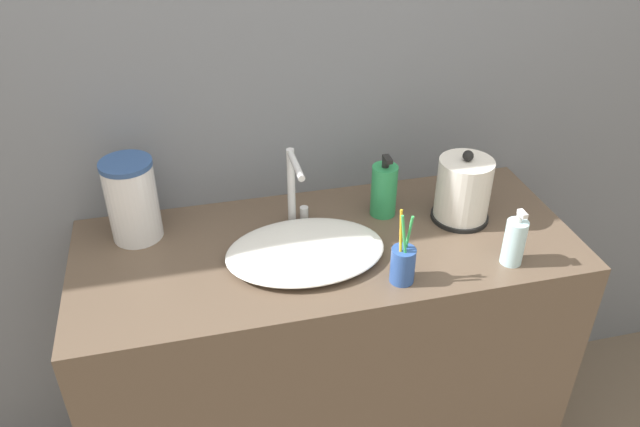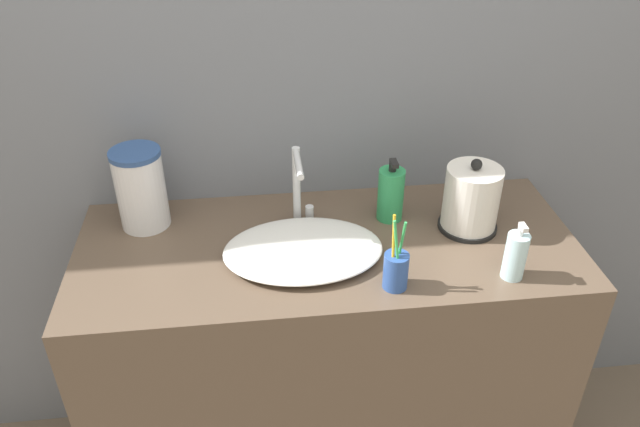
{
  "view_description": "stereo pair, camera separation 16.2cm",
  "coord_description": "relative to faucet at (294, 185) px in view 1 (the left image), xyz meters",
  "views": [
    {
      "loc": [
        -0.34,
        -1.04,
        1.9
      ],
      "look_at": [
        -0.02,
        0.28,
        1.01
      ],
      "focal_mm": 35.0,
      "sensor_mm": 36.0,
      "label": 1
    },
    {
      "loc": [
        -0.18,
        -1.07,
        1.9
      ],
      "look_at": [
        -0.02,
        0.28,
        1.01
      ],
      "focal_mm": 35.0,
      "sensor_mm": 36.0,
      "label": 2
    }
  ],
  "objects": [
    {
      "name": "wall_back",
      "position": [
        0.07,
        0.19,
        0.26
      ],
      "size": [
        6.0,
        0.04,
        2.6
      ],
      "color": "slate",
      "rests_on": "ground_plane"
    },
    {
      "name": "vanity_counter",
      "position": [
        0.07,
        -0.11,
        -0.59
      ],
      "size": [
        1.35,
        0.56,
        0.91
      ],
      "color": "brown",
      "rests_on": "ground_plane"
    },
    {
      "name": "sink_basin",
      "position": [
        -0.0,
        -0.16,
        -0.11
      ],
      "size": [
        0.42,
        0.3,
        0.04
      ],
      "color": "white",
      "rests_on": "vanity_counter"
    },
    {
      "name": "faucet",
      "position": [
        0.0,
        0.0,
        0.0
      ],
      "size": [
        0.06,
        0.16,
        0.23
      ],
      "color": "silver",
      "rests_on": "vanity_counter"
    },
    {
      "name": "electric_kettle",
      "position": [
        0.46,
        -0.08,
        -0.04
      ],
      "size": [
        0.16,
        0.16,
        0.22
      ],
      "color": "black",
      "rests_on": "vanity_counter"
    },
    {
      "name": "toothbrush_cup",
      "position": [
        0.21,
        -0.31,
        -0.08
      ],
      "size": [
        0.06,
        0.06,
        0.2
      ],
      "color": "#2D519E",
      "rests_on": "vanity_counter"
    },
    {
      "name": "lotion_bottle",
      "position": [
        0.51,
        -0.3,
        -0.06
      ],
      "size": [
        0.06,
        0.06,
        0.16
      ],
      "color": "silver",
      "rests_on": "vanity_counter"
    },
    {
      "name": "shampoo_bottle",
      "position": [
        0.26,
        -0.0,
        -0.05
      ],
      "size": [
        0.07,
        0.07,
        0.19
      ],
      "color": "#2D9956",
      "rests_on": "vanity_counter"
    },
    {
      "name": "water_pitcher",
      "position": [
        -0.43,
        0.05,
        -0.01
      ],
      "size": [
        0.14,
        0.14,
        0.23
      ],
      "color": "silver",
      "rests_on": "vanity_counter"
    }
  ]
}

